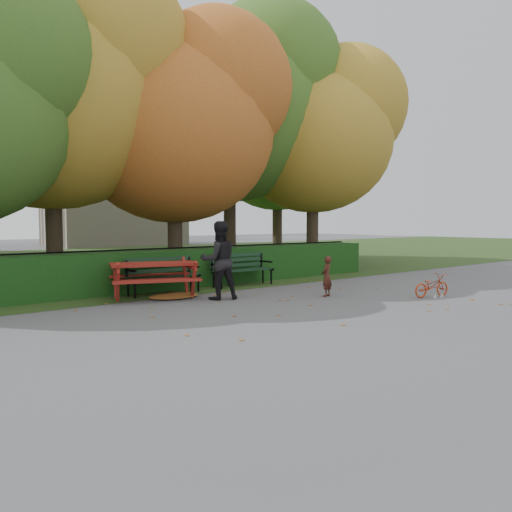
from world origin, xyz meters
TOP-DOWN VIEW (x-y plane):
  - ground at (0.00, 0.00)m, footprint 90.00×90.00m
  - grass_strip at (0.00, 14.00)m, footprint 90.00×90.00m
  - building_right at (8.00, 28.00)m, footprint 9.00×6.00m
  - hedge at (0.00, 4.50)m, footprint 13.00×0.90m
  - iron_fence at (0.00, 5.30)m, footprint 14.00×0.04m
  - tree_b at (-2.44, 6.75)m, footprint 6.72×6.40m
  - tree_c at (0.83, 5.96)m, footprint 6.30×6.00m
  - tree_d at (3.88, 7.23)m, footprint 7.14×6.80m
  - tree_e at (6.52, 5.77)m, footprint 6.09×5.80m
  - tree_g at (8.33, 9.76)m, footprint 6.30×6.00m
  - bench_left at (-1.30, 3.70)m, footprint 1.80×0.57m
  - bench_right at (1.10, 3.70)m, footprint 1.80×0.57m
  - picnic_table at (-1.79, 3.20)m, footprint 2.31×2.08m
  - leaf_pile at (-1.42, 2.96)m, footprint 1.33×1.02m
  - leaf_scatter at (0.00, 0.30)m, footprint 9.00×5.70m
  - child at (1.46, 0.88)m, footprint 0.40×0.34m
  - adult at (-0.73, 2.11)m, footprint 1.01×0.88m
  - bicycle at (3.27, -0.73)m, footprint 1.07×0.56m

SIDE VIEW (x-z plane):
  - ground at x=0.00m, z-range 0.00..0.00m
  - grass_strip at x=0.00m, z-range 0.01..0.01m
  - leaf_scatter at x=0.00m, z-range 0.00..0.01m
  - leaf_pile at x=-1.42m, z-range 0.00..0.08m
  - bicycle at x=3.27m, z-range 0.00..0.53m
  - child at x=1.46m, z-range 0.00..0.94m
  - hedge at x=0.00m, z-range 0.00..1.00m
  - bench_left at x=-1.30m, z-range 0.08..0.96m
  - bench_right at x=1.10m, z-range 0.08..0.96m
  - iron_fence at x=0.00m, z-range 0.03..1.05m
  - picnic_table at x=-1.79m, z-range 0.17..1.10m
  - adult at x=-0.73m, z-range 0.00..1.76m
  - tree_c at x=0.83m, z-range 0.82..8.82m
  - tree_e at x=6.52m, z-range 1.01..9.16m
  - tree_g at x=8.33m, z-range 1.10..9.65m
  - tree_b at x=-2.44m, z-range 1.01..9.80m
  - tree_d at x=3.88m, z-range 1.19..10.77m
  - building_right at x=8.00m, z-range 0.00..12.00m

